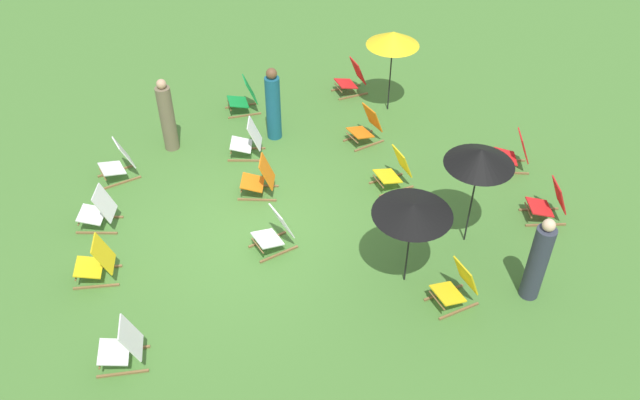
{
  "coord_description": "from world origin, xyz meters",
  "views": [
    {
      "loc": [
        8.86,
        -0.92,
        8.26
      ],
      "look_at": [
        0.0,
        1.2,
        0.5
      ],
      "focal_mm": 36.85,
      "sensor_mm": 36.0,
      "label": 1
    }
  ],
  "objects_px": {
    "deckchair_8": "(244,97)",
    "deckchair_12": "(99,211)",
    "deckchair_14": "(119,162)",
    "deckchair_5": "(514,153)",
    "umbrella_0": "(480,157)",
    "deckchair_13": "(395,170)",
    "deckchair_7": "(248,141)",
    "deckchair_4": "(549,203)",
    "person_1": "(167,117)",
    "deckchair_1": "(260,179)",
    "deckchair_2": "(275,231)",
    "deckchair_0": "(352,79)",
    "deckchair_9": "(366,127)",
    "deckchair_15": "(97,262)",
    "deckchair_10": "(123,347)",
    "deckchair_11": "(457,286)",
    "person_0": "(538,261)",
    "umbrella_1": "(413,209)",
    "umbrella_2": "(393,39)"
  },
  "relations": [
    {
      "from": "deckchair_4",
      "to": "person_1",
      "type": "height_order",
      "value": "person_1"
    },
    {
      "from": "deckchair_8",
      "to": "deckchair_11",
      "type": "distance_m",
      "value": 6.97
    },
    {
      "from": "deckchair_8",
      "to": "deckchair_12",
      "type": "relative_size",
      "value": 0.97
    },
    {
      "from": "deckchair_2",
      "to": "deckchair_4",
      "type": "xyz_separation_m",
      "value": [
        0.42,
        5.07,
        0.0
      ]
    },
    {
      "from": "deckchair_1",
      "to": "deckchair_14",
      "type": "xyz_separation_m",
      "value": [
        -1.18,
        -2.65,
        0.0
      ]
    },
    {
      "from": "deckchair_0",
      "to": "umbrella_2",
      "type": "xyz_separation_m",
      "value": [
        0.91,
        0.62,
        1.41
      ]
    },
    {
      "from": "deckchair_4",
      "to": "person_0",
      "type": "distance_m",
      "value": 2.09
    },
    {
      "from": "deckchair_1",
      "to": "deckchair_2",
      "type": "relative_size",
      "value": 0.99
    },
    {
      "from": "deckchair_14",
      "to": "deckchair_8",
      "type": "bearing_deg",
      "value": 106.72
    },
    {
      "from": "umbrella_2",
      "to": "person_0",
      "type": "height_order",
      "value": "umbrella_2"
    },
    {
      "from": "deckchair_9",
      "to": "umbrella_0",
      "type": "relative_size",
      "value": 0.43
    },
    {
      "from": "deckchair_4",
      "to": "deckchair_5",
      "type": "distance_m",
      "value": 1.59
    },
    {
      "from": "person_1",
      "to": "deckchair_4",
      "type": "bearing_deg",
      "value": -26.52
    },
    {
      "from": "deckchair_5",
      "to": "umbrella_2",
      "type": "bearing_deg",
      "value": -129.76
    },
    {
      "from": "deckchair_4",
      "to": "umbrella_0",
      "type": "bearing_deg",
      "value": -72.65
    },
    {
      "from": "umbrella_2",
      "to": "deckchair_9",
      "type": "bearing_deg",
      "value": -37.89
    },
    {
      "from": "deckchair_13",
      "to": "umbrella_2",
      "type": "distance_m",
      "value": 3.13
    },
    {
      "from": "deckchair_13",
      "to": "umbrella_0",
      "type": "relative_size",
      "value": 0.41
    },
    {
      "from": "deckchair_14",
      "to": "umbrella_1",
      "type": "bearing_deg",
      "value": 32.49
    },
    {
      "from": "deckchair_7",
      "to": "deckchair_14",
      "type": "xyz_separation_m",
      "value": [
        0.13,
        -2.62,
        0.0
      ]
    },
    {
      "from": "deckchair_7",
      "to": "deckchair_12",
      "type": "height_order",
      "value": "same"
    },
    {
      "from": "deckchair_5",
      "to": "deckchair_15",
      "type": "bearing_deg",
      "value": -64.76
    },
    {
      "from": "deckchair_13",
      "to": "deckchair_7",
      "type": "bearing_deg",
      "value": -132.41
    },
    {
      "from": "deckchair_7",
      "to": "deckchair_12",
      "type": "distance_m",
      "value": 3.36
    },
    {
      "from": "umbrella_2",
      "to": "person_1",
      "type": "distance_m",
      "value": 5.07
    },
    {
      "from": "deckchair_0",
      "to": "deckchair_9",
      "type": "height_order",
      "value": "same"
    },
    {
      "from": "deckchair_5",
      "to": "person_1",
      "type": "distance_m",
      "value": 7.15
    },
    {
      "from": "deckchair_2",
      "to": "deckchair_8",
      "type": "relative_size",
      "value": 1.04
    },
    {
      "from": "deckchair_8",
      "to": "deckchair_12",
      "type": "height_order",
      "value": "same"
    },
    {
      "from": "deckchair_9",
      "to": "person_0",
      "type": "height_order",
      "value": "person_0"
    },
    {
      "from": "deckchair_7",
      "to": "deckchair_2",
      "type": "bearing_deg",
      "value": 14.68
    },
    {
      "from": "deckchair_8",
      "to": "umbrella_2",
      "type": "distance_m",
      "value": 3.59
    },
    {
      "from": "umbrella_0",
      "to": "umbrella_2",
      "type": "height_order",
      "value": "umbrella_0"
    },
    {
      "from": "deckchair_11",
      "to": "umbrella_2",
      "type": "distance_m",
      "value": 6.04
    },
    {
      "from": "deckchair_0",
      "to": "deckchair_8",
      "type": "xyz_separation_m",
      "value": [
        0.23,
        -2.61,
        0.0
      ]
    },
    {
      "from": "deckchair_12",
      "to": "deckchair_14",
      "type": "xyz_separation_m",
      "value": [
        -1.42,
        0.36,
        0.0
      ]
    },
    {
      "from": "umbrella_1",
      "to": "person_0",
      "type": "bearing_deg",
      "value": 67.38
    },
    {
      "from": "deckchair_2",
      "to": "deckchair_15",
      "type": "xyz_separation_m",
      "value": [
        0.05,
        -3.03,
        0.0
      ]
    },
    {
      "from": "deckchair_5",
      "to": "umbrella_0",
      "type": "xyz_separation_m",
      "value": [
        1.78,
        -1.79,
        1.49
      ]
    },
    {
      "from": "deckchair_0",
      "to": "deckchair_4",
      "type": "distance_m",
      "value": 5.71
    },
    {
      "from": "deckchair_10",
      "to": "deckchair_11",
      "type": "xyz_separation_m",
      "value": [
        0.03,
        5.24,
        0.0
      ]
    },
    {
      "from": "deckchair_11",
      "to": "umbrella_0",
      "type": "xyz_separation_m",
      "value": [
        -1.33,
        0.75,
        1.49
      ]
    },
    {
      "from": "deckchair_13",
      "to": "umbrella_2",
      "type": "xyz_separation_m",
      "value": [
        -2.7,
        0.75,
        1.41
      ]
    },
    {
      "from": "deckchair_1",
      "to": "deckchair_10",
      "type": "xyz_separation_m",
      "value": [
        3.45,
        -2.61,
        0.0
      ]
    },
    {
      "from": "deckchair_4",
      "to": "deckchair_1",
      "type": "bearing_deg",
      "value": -100.22
    },
    {
      "from": "deckchair_2",
      "to": "deckchair_13",
      "type": "relative_size",
      "value": 1.04
    },
    {
      "from": "deckchair_4",
      "to": "deckchair_12",
      "type": "xyz_separation_m",
      "value": [
        -1.71,
        -8.1,
        0.0
      ]
    },
    {
      "from": "deckchair_0",
      "to": "person_0",
      "type": "relative_size",
      "value": 0.5
    },
    {
      "from": "deckchair_2",
      "to": "person_1",
      "type": "height_order",
      "value": "person_1"
    },
    {
      "from": "deckchair_13",
      "to": "deckchair_14",
      "type": "distance_m",
      "value": 5.49
    }
  ]
}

